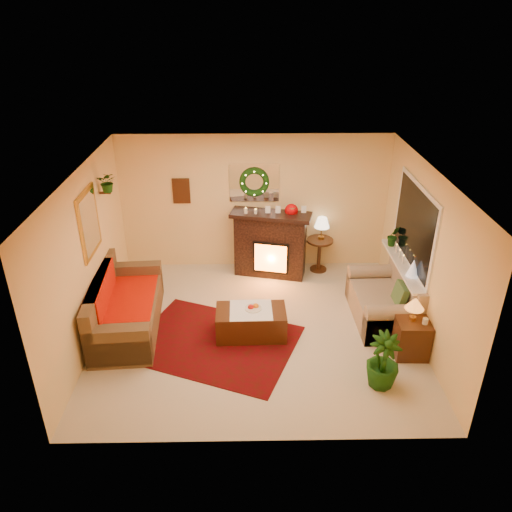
{
  "coord_description": "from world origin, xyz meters",
  "views": [
    {
      "loc": [
        -0.12,
        -6.54,
        4.69
      ],
      "look_at": [
        0.0,
        0.35,
        1.15
      ],
      "focal_mm": 35.0,
      "sensor_mm": 36.0,
      "label": 1
    }
  ],
  "objects_px": {
    "side_table_round": "(319,255)",
    "end_table_square": "(411,339)",
    "coffee_table": "(251,324)",
    "fireplace": "(270,248)",
    "loveseat": "(383,296)",
    "sofa": "(127,304)"
  },
  "relations": [
    {
      "from": "fireplace",
      "to": "loveseat",
      "type": "xyz_separation_m",
      "value": [
        1.77,
        -1.54,
        -0.13
      ]
    },
    {
      "from": "loveseat",
      "to": "side_table_round",
      "type": "xyz_separation_m",
      "value": [
        -0.82,
        1.68,
        -0.09
      ]
    },
    {
      "from": "sofa",
      "to": "side_table_round",
      "type": "relative_size",
      "value": 3.22
    },
    {
      "from": "sofa",
      "to": "end_table_square",
      "type": "bearing_deg",
      "value": -14.09
    },
    {
      "from": "sofa",
      "to": "fireplace",
      "type": "distance_m",
      "value": 2.9
    },
    {
      "from": "sofa",
      "to": "fireplace",
      "type": "relative_size",
      "value": 1.62
    },
    {
      "from": "sofa",
      "to": "loveseat",
      "type": "height_order",
      "value": "sofa"
    },
    {
      "from": "loveseat",
      "to": "coffee_table",
      "type": "height_order",
      "value": "loveseat"
    },
    {
      "from": "fireplace",
      "to": "end_table_square",
      "type": "height_order",
      "value": "fireplace"
    },
    {
      "from": "side_table_round",
      "to": "end_table_square",
      "type": "distance_m",
      "value": 2.8
    },
    {
      "from": "sofa",
      "to": "loveseat",
      "type": "bearing_deg",
      "value": -1.62
    },
    {
      "from": "side_table_round",
      "to": "end_table_square",
      "type": "bearing_deg",
      "value": -68.74
    },
    {
      "from": "sofa",
      "to": "end_table_square",
      "type": "distance_m",
      "value": 4.37
    },
    {
      "from": "fireplace",
      "to": "side_table_round",
      "type": "distance_m",
      "value": 0.99
    },
    {
      "from": "fireplace",
      "to": "end_table_square",
      "type": "bearing_deg",
      "value": -38.46
    },
    {
      "from": "sofa",
      "to": "coffee_table",
      "type": "height_order",
      "value": "sofa"
    },
    {
      "from": "coffee_table",
      "to": "fireplace",
      "type": "bearing_deg",
      "value": 77.94
    },
    {
      "from": "loveseat",
      "to": "end_table_square",
      "type": "distance_m",
      "value": 0.97
    },
    {
      "from": "end_table_square",
      "to": "coffee_table",
      "type": "relative_size",
      "value": 0.54
    },
    {
      "from": "coffee_table",
      "to": "end_table_square",
      "type": "bearing_deg",
      "value": -13.39
    },
    {
      "from": "coffee_table",
      "to": "side_table_round",
      "type": "bearing_deg",
      "value": 56.54
    },
    {
      "from": "sofa",
      "to": "end_table_square",
      "type": "relative_size",
      "value": 3.64
    }
  ]
}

